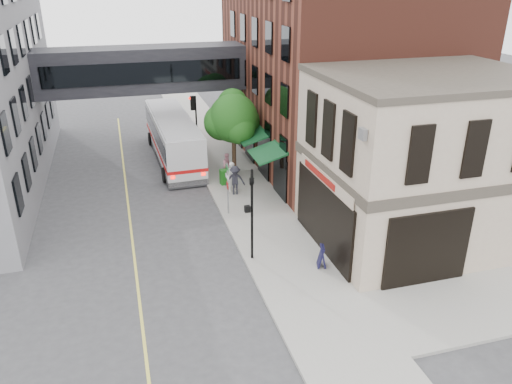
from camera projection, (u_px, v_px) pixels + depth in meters
ground at (256, 285)px, 21.92m from camera, size 120.00×120.00×0.00m
sidewalk_main at (228, 169)px, 34.73m from camera, size 4.00×60.00×0.15m
corner_building at (421, 160)px, 24.25m from camera, size 10.19×8.12×8.45m
brick_building at (334, 60)px, 34.83m from camera, size 13.76×18.00×14.00m
skyway_bridge at (143, 69)px, 34.41m from camera, size 14.00×3.18×3.00m
traffic_signal_near at (251, 204)px, 22.58m from camera, size 0.44×0.22×4.60m
traffic_signal_far at (194, 114)px, 35.62m from camera, size 0.53×0.28×4.50m
street_sign_pole at (228, 184)px, 27.41m from camera, size 0.08×0.75×3.00m
street_tree at (233, 118)px, 32.55m from camera, size 3.80×3.20×5.60m
lane_marking at (128, 205)px, 29.47m from camera, size 0.12×40.00×0.01m
bus at (173, 136)px, 36.08m from camera, size 3.10×11.83×3.17m
pedestrian_a at (233, 177)px, 30.57m from camera, size 0.78×0.59×1.91m
pedestrian_b at (228, 165)px, 32.84m from camera, size 0.87×0.72×1.63m
pedestrian_c at (235, 180)px, 30.23m from camera, size 1.28×0.89×1.82m
newspaper_box at (224, 177)px, 31.83m from camera, size 0.55×0.50×0.98m
sandwich_board at (322, 256)px, 22.85m from camera, size 0.53×0.66×1.03m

